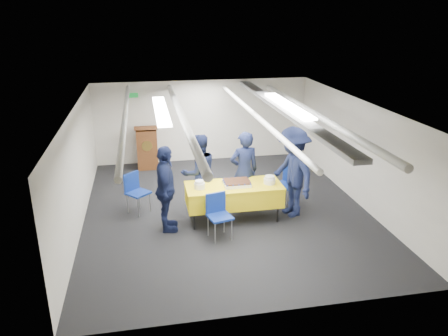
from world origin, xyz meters
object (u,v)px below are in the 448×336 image
Objects in this scene: sailor_c at (166,189)px; serving_table at (234,195)px; sheet_cake at (237,183)px; chair_left at (135,189)px; sailor_a at (244,171)px; podium at (147,147)px; chair_near at (218,211)px; sailor_d at (292,172)px; sailor_b at (199,173)px; chair_right at (288,181)px.

serving_table is at bearing -78.15° from sailor_c.
serving_table is at bearing 173.11° from sheet_cake.
sailor_a is at bearing -6.97° from chair_left.
podium is 1.44× the size of chair_left.
chair_near is 0.50× the size of sailor_a.
sailor_d reaches higher than chair_near.
chair_near is 0.45× the size of sailor_d.
serving_table is 0.26m from sheet_cake.
sailor_a reaches higher than chair_near.
chair_near is at bearing -42.58° from chair_left.
serving_table is 1.43m from sailor_c.
sailor_b is 1.13m from sailor_c.
chair_near is 2.10m from chair_left.
serving_table is at bearing 55.66° from chair_near.
sailor_c is at bearing 15.92° from sailor_a.
chair_left is 1.19m from sailor_c.
sailor_a is at bearing -132.05° from sailor_d.
sailor_b is (1.36, -0.13, 0.31)m from chair_left.
chair_right is 2.01m from sailor_b.
chair_right is at bearing 34.84° from chair_near.
podium is 3.74m from sailor_c.
podium reaches higher than chair_near.
sailor_a is (2.32, -0.28, 0.34)m from chair_left.
podium is 3.64m from sailor_a.
sailor_b is at bearing 178.99° from chair_right.
sailor_d is (2.91, -3.51, 0.34)m from podium.
chair_near is at bearing -124.34° from serving_table.
chair_right is 0.51× the size of sailor_b.
sheet_cake is at bearing 117.68° from sailor_b.
chair_near is 1.09m from sailor_c.
sheet_cake is 3.94m from podium.
sailor_b is at bearing 136.76° from sheet_cake.
sailor_c is at bearing -172.26° from sheet_cake.
chair_near is at bearing -83.15° from sailor_d.
serving_table is 1.49m from chair_right.
chair_left is (-2.05, 0.78, -0.28)m from sheet_cake.
chair_near is 1.00× the size of chair_right.
sailor_a is 1.01× the size of sailor_c.
sailor_d is (1.69, 0.66, 0.43)m from chair_near.
chair_right reaches higher than serving_table.
sailor_d reaches higher than chair_right.
sailor_d is at bearing 21.43° from chair_near.
chair_near and chair_left have the same top height.
podium is 0.72× the size of sailor_c.
podium is at bearing -89.14° from sailor_b.
podium is at bearing 7.90° from sailor_c.
sailor_b is (-0.95, 0.15, -0.03)m from sailor_a.
podium reaches higher than serving_table.
chair_right is at bearing -179.54° from sailor_a.
sailor_b reaches higher than chair_right.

